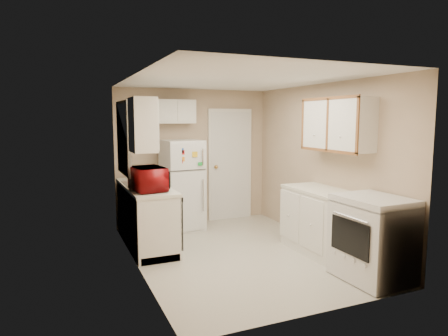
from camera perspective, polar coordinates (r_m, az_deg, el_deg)
name	(u,v)px	position (r m, az deg, el deg)	size (l,w,h in m)	color
floor	(238,253)	(5.75, 1.99, -12.03)	(3.80, 3.80, 0.00)	beige
ceiling	(239,79)	(5.46, 2.10, 12.53)	(3.80, 3.80, 0.00)	white
wall_left	(136,174)	(5.05, -12.51, -0.84)	(3.80, 3.80, 0.00)	tan
wall_right	(322,164)	(6.19, 13.86, 0.56)	(3.80, 3.80, 0.00)	tan
wall_back	(194,157)	(7.23, -4.34, 1.65)	(2.80, 2.80, 0.00)	tan
wall_front	(324,192)	(3.86, 14.09, -3.30)	(2.80, 2.80, 0.00)	tan
left_counter	(146,215)	(6.11, -11.10, -6.60)	(0.60, 1.80, 0.90)	silver
dishwasher	(176,220)	(5.60, -6.90, -7.34)	(0.03, 0.58, 0.72)	black
sink	(143,186)	(6.18, -11.48, -2.58)	(0.54, 0.74, 0.16)	gray
microwave	(148,180)	(5.55, -10.77, -1.66)	(0.32, 0.58, 0.39)	#9D0E11
soap_bottle	(134,174)	(6.59, -12.71, -0.78)	(0.10, 0.10, 0.22)	beige
window_blinds	(124,138)	(6.05, -14.07, 4.20)	(0.10, 0.98, 1.08)	silver
upper_cabinet_left	(143,125)	(5.25, -11.51, 6.05)	(0.30, 0.45, 0.70)	silver
refrigerator	(182,185)	(6.81, -5.97, -2.42)	(0.63, 0.61, 1.52)	silver
cabinet_over_fridge	(174,112)	(6.94, -7.16, 8.00)	(0.70, 0.30, 0.40)	silver
interior_door	(230,165)	(7.47, 0.87, 0.45)	(0.86, 0.06, 2.08)	silver
right_counter	(339,228)	(5.53, 16.13, -8.20)	(0.60, 2.00, 0.90)	silver
stove	(372,238)	(5.02, 20.45, -9.38)	(0.66, 0.82, 1.00)	silver
upper_cabinet_right	(337,125)	(5.67, 15.86, 5.99)	(0.30, 1.20, 0.70)	silver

